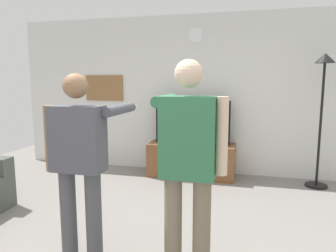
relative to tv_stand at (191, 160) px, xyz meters
name	(u,v)px	position (x,y,z in m)	size (l,w,h in m)	color
back_wall	(191,95)	(-0.08, 0.35, 1.07)	(6.40, 0.10, 2.70)	silver
tv_stand	(191,160)	(0.00, 0.00, 0.00)	(1.43, 0.54, 0.55)	brown
television	(192,122)	(0.00, 0.05, 0.64)	(1.24, 0.07, 0.72)	black
wall_clock	(196,35)	(0.00, 0.29, 2.07)	(0.25, 0.25, 0.03)	white
framed_picture	(105,88)	(-1.69, 0.30, 1.18)	(0.73, 0.04, 0.46)	olive
floor_lamp	(323,93)	(1.93, -0.05, 1.14)	(0.32, 0.32, 1.99)	black
person_standing_nearer_lamp	(79,157)	(-0.53, -2.64, 0.66)	(0.63, 0.78, 1.65)	#4C4C51
person_standing_nearer_couch	(188,160)	(0.44, -2.71, 0.72)	(0.59, 0.78, 1.75)	#7A6B56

